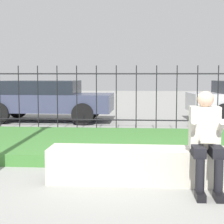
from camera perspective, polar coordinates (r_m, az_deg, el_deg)
The scene contains 6 objects.
ground_plane at distance 5.33m, azimuth 0.09°, elevation -10.55°, with size 60.00×60.00×0.00m, color gray.
stone_bench at distance 5.26m, azimuth 3.83°, elevation -8.35°, with size 2.45×0.56×0.48m.
person_seated_reader at distance 4.91m, azimuth 14.11°, elevation -3.65°, with size 0.42×0.73×1.28m.
grass_berm at distance 7.56m, azimuth 1.49°, elevation -4.91°, with size 10.10×3.24×0.20m.
iron_fence at distance 9.48m, azimuth 2.18°, elevation 2.10°, with size 8.10×0.03×1.73m.
car_parked_left at distance 12.23m, azimuth -10.00°, elevation 1.96°, with size 4.18×1.95×1.31m.
Camera 1 is at (0.40, -5.10, 1.49)m, focal length 60.00 mm.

